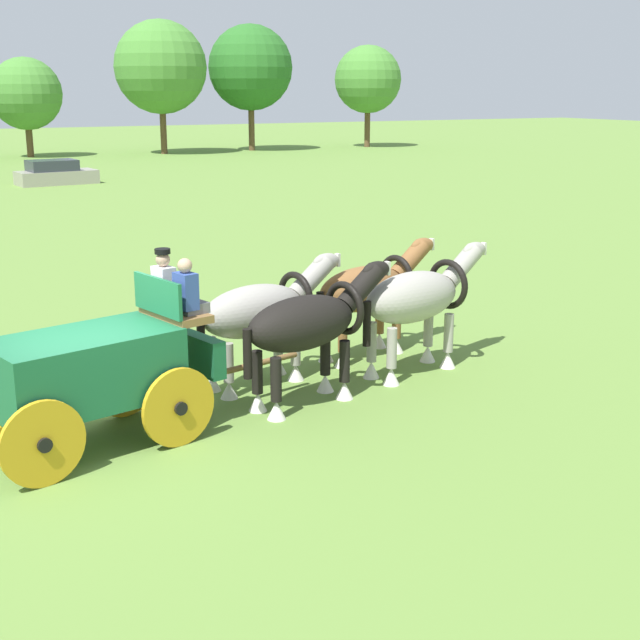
{
  "coord_description": "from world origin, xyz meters",
  "views": [
    {
      "loc": [
        -2.57,
        -12.16,
        5.09
      ],
      "look_at": [
        4.26,
        0.88,
        1.2
      ],
      "focal_mm": 49.41,
      "sensor_mm": 36.0,
      "label": 1
    }
  ],
  "objects_px": {
    "draft_horse_rear_near": "(260,312)",
    "parked_vehicle_d": "(55,174)",
    "draft_horse_lead_near": "(368,291)",
    "draft_horse_lead_off": "(417,299)",
    "show_wagon": "(96,368)",
    "draft_horse_rear_off": "(308,325)"
  },
  "relations": [
    {
      "from": "draft_horse_rear_off",
      "to": "draft_horse_lead_off",
      "type": "relative_size",
      "value": 0.98
    },
    {
      "from": "draft_horse_rear_near",
      "to": "parked_vehicle_d",
      "type": "distance_m",
      "value": 36.12
    },
    {
      "from": "draft_horse_lead_near",
      "to": "draft_horse_lead_off",
      "type": "distance_m",
      "value": 1.3
    },
    {
      "from": "draft_horse_rear_near",
      "to": "draft_horse_lead_off",
      "type": "bearing_deg",
      "value": -13.28
    },
    {
      "from": "draft_horse_rear_near",
      "to": "show_wagon",
      "type": "bearing_deg",
      "value": -156.07
    },
    {
      "from": "show_wagon",
      "to": "draft_horse_rear_near",
      "type": "bearing_deg",
      "value": 23.93
    },
    {
      "from": "draft_horse_lead_near",
      "to": "draft_horse_lead_off",
      "type": "bearing_deg",
      "value": -77.21
    },
    {
      "from": "parked_vehicle_d",
      "to": "draft_horse_rear_off",
      "type": "bearing_deg",
      "value": -95.2
    },
    {
      "from": "draft_horse_rear_off",
      "to": "parked_vehicle_d",
      "type": "distance_m",
      "value": 37.35
    },
    {
      "from": "show_wagon",
      "to": "draft_horse_lead_near",
      "type": "height_order",
      "value": "show_wagon"
    },
    {
      "from": "draft_horse_lead_off",
      "to": "parked_vehicle_d",
      "type": "distance_m",
      "value": 36.61
    },
    {
      "from": "show_wagon",
      "to": "draft_horse_rear_off",
      "type": "height_order",
      "value": "show_wagon"
    },
    {
      "from": "draft_horse_rear_off",
      "to": "draft_horse_lead_near",
      "type": "xyz_separation_m",
      "value": [
        2.24,
        1.87,
        -0.04
      ]
    },
    {
      "from": "draft_horse_lead_near",
      "to": "parked_vehicle_d",
      "type": "xyz_separation_m",
      "value": [
        1.15,
        35.32,
        -0.74
      ]
    },
    {
      "from": "draft_horse_rear_off",
      "to": "draft_horse_lead_near",
      "type": "relative_size",
      "value": 1.01
    },
    {
      "from": "draft_horse_lead_off",
      "to": "parked_vehicle_d",
      "type": "bearing_deg",
      "value": 88.66
    },
    {
      "from": "draft_horse_rear_near",
      "to": "draft_horse_lead_near",
      "type": "relative_size",
      "value": 1.01
    },
    {
      "from": "show_wagon",
      "to": "draft_horse_rear_off",
      "type": "relative_size",
      "value": 1.81
    },
    {
      "from": "draft_horse_rear_off",
      "to": "draft_horse_rear_near",
      "type": "bearing_deg",
      "value": 103.43
    },
    {
      "from": "draft_horse_rear_near",
      "to": "draft_horse_lead_near",
      "type": "bearing_deg",
      "value": 13.31
    },
    {
      "from": "draft_horse_rear_near",
      "to": "parked_vehicle_d",
      "type": "relative_size",
      "value": 0.71
    },
    {
      "from": "show_wagon",
      "to": "draft_horse_rear_near",
      "type": "xyz_separation_m",
      "value": [
        3.22,
        1.43,
        0.13
      ]
    }
  ]
}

